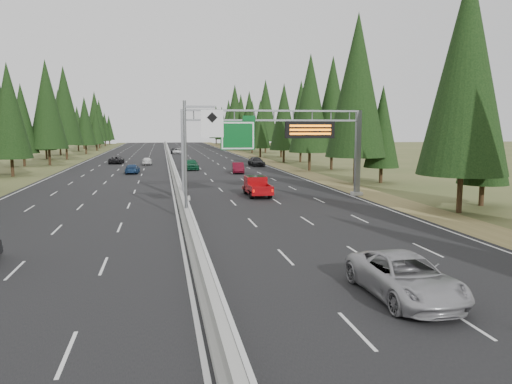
# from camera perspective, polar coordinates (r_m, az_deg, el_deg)

# --- Properties ---
(road) EXTENTS (32.00, 260.00, 0.08)m
(road) POSITION_cam_1_polar(r_m,az_deg,el_deg) (88.64, -9.70, 3.19)
(road) COLOR black
(road) RESTS_ON ground
(shoulder_right) EXTENTS (3.60, 260.00, 0.06)m
(shoulder_right) POSITION_cam_1_polar(r_m,az_deg,el_deg) (90.71, 1.63, 3.38)
(shoulder_right) COLOR olive
(shoulder_right) RESTS_ON ground
(shoulder_left) EXTENTS (3.60, 260.00, 0.06)m
(shoulder_left) POSITION_cam_1_polar(r_m,az_deg,el_deg) (90.10, -21.10, 2.86)
(shoulder_left) COLOR #445126
(shoulder_left) RESTS_ON ground
(median_barrier) EXTENTS (0.70, 260.00, 0.85)m
(median_barrier) POSITION_cam_1_polar(r_m,az_deg,el_deg) (88.61, -9.70, 3.43)
(median_barrier) COLOR gray
(median_barrier) RESTS_ON road
(sign_gantry) EXTENTS (16.75, 0.98, 7.80)m
(sign_gantry) POSITION_cam_1_polar(r_m,az_deg,el_deg) (44.54, 2.89, 6.01)
(sign_gantry) COLOR slate
(sign_gantry) RESTS_ON road
(hov_sign_pole) EXTENTS (2.80, 0.50, 8.00)m
(hov_sign_pole) POSITION_cam_1_polar(r_m,az_deg,el_deg) (33.47, -7.09, 4.59)
(hov_sign_pole) COLOR slate
(hov_sign_pole) RESTS_ON road
(tree_row_right) EXTENTS (12.01, 237.59, 18.98)m
(tree_row_right) POSITION_cam_1_polar(r_m,az_deg,el_deg) (74.65, 7.43, 9.81)
(tree_row_right) COLOR black
(tree_row_right) RESTS_ON ground
(tree_row_left) EXTENTS (11.46, 240.05, 18.85)m
(tree_row_left) POSITION_cam_1_polar(r_m,az_deg,el_deg) (77.19, -26.53, 8.77)
(tree_row_left) COLOR black
(tree_row_left) RESTS_ON ground
(silver_minivan) EXTENTS (2.77, 5.79, 1.59)m
(silver_minivan) POSITION_cam_1_polar(r_m,az_deg,el_deg) (19.32, 16.66, -9.26)
(silver_minivan) COLOR #9D9CA0
(silver_minivan) RESTS_ON road
(red_pickup) EXTENTS (1.94, 5.44, 1.77)m
(red_pickup) POSITION_cam_1_polar(r_m,az_deg,el_deg) (46.03, 0.03, 0.81)
(red_pickup) COLOR black
(red_pickup) RESTS_ON road
(car_ahead_green) EXTENTS (2.23, 4.91, 1.64)m
(car_ahead_green) POSITION_cam_1_polar(r_m,az_deg,el_deg) (75.11, -7.42, 3.16)
(car_ahead_green) COLOR #114E2E
(car_ahead_green) RESTS_ON road
(car_ahead_dkred) EXTENTS (1.97, 4.56, 1.46)m
(car_ahead_dkred) POSITION_cam_1_polar(r_m,az_deg,el_deg) (69.08, -2.07, 2.78)
(car_ahead_dkred) COLOR #590C1B
(car_ahead_dkred) RESTS_ON road
(car_ahead_dkgrey) EXTENTS (2.34, 5.04, 1.42)m
(car_ahead_dkgrey) POSITION_cam_1_polar(r_m,az_deg,el_deg) (81.85, 0.04, 3.48)
(car_ahead_dkgrey) COLOR black
(car_ahead_dkgrey) RESTS_ON road
(car_ahead_white) EXTENTS (2.61, 4.89, 1.31)m
(car_ahead_white) POSITION_cam_1_polar(r_m,az_deg,el_deg) (122.96, -8.96, 4.66)
(car_ahead_white) COLOR white
(car_ahead_white) RESTS_ON road
(car_ahead_far) EXTENTS (2.00, 4.42, 1.47)m
(car_ahead_far) POSITION_cam_1_polar(r_m,az_deg,el_deg) (123.78, -9.32, 4.71)
(car_ahead_far) COLOR black
(car_ahead_far) RESTS_ON road
(car_onc_blue) EXTENTS (1.94, 4.44, 1.27)m
(car_onc_blue) POSITION_cam_1_polar(r_m,az_deg,el_deg) (70.60, -13.95, 2.59)
(car_onc_blue) COLOR navy
(car_onc_blue) RESTS_ON road
(car_onc_white) EXTENTS (1.61, 3.88, 1.31)m
(car_onc_white) POSITION_cam_1_polar(r_m,az_deg,el_deg) (86.67, -12.34, 3.49)
(car_onc_white) COLOR white
(car_onc_white) RESTS_ON road
(car_onc_far) EXTENTS (2.49, 4.94, 1.34)m
(car_onc_far) POSITION_cam_1_polar(r_m,az_deg,el_deg) (90.79, -15.65, 3.57)
(car_onc_far) COLOR black
(car_onc_far) RESTS_ON road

